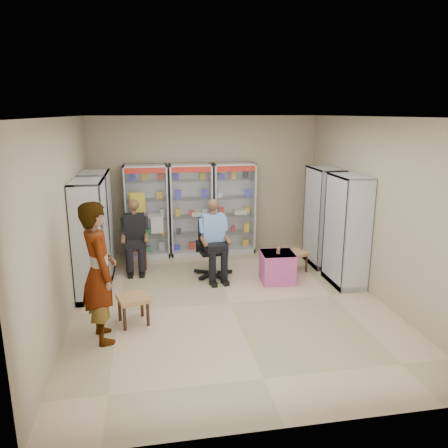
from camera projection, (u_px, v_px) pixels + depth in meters
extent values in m
plane|color=tan|center=(230.00, 303.00, 7.23)|extent=(6.00, 6.00, 0.00)
cube|color=tan|center=(205.00, 185.00, 9.72)|extent=(5.00, 0.02, 3.00)
cube|color=tan|center=(291.00, 289.00, 3.99)|extent=(5.00, 0.02, 3.00)
cube|color=tan|center=(64.00, 222.00, 6.44)|extent=(0.02, 6.00, 3.00)
cube|color=tan|center=(377.00, 209.00, 7.27)|extent=(0.02, 6.00, 3.00)
cube|color=silver|center=(230.00, 117.00, 6.48)|extent=(5.00, 6.00, 0.02)
cube|color=#ADAFB5|center=(147.00, 211.00, 9.37)|extent=(0.90, 0.50, 2.00)
cube|color=#B2B4BA|center=(191.00, 210.00, 9.53)|extent=(0.90, 0.50, 2.00)
cube|color=#B0B3B8|center=(234.00, 208.00, 9.68)|extent=(0.90, 0.50, 2.00)
cube|color=#B8B9C0|center=(323.00, 217.00, 8.88)|extent=(0.90, 0.50, 2.00)
cube|color=#B8BBC0|center=(347.00, 231.00, 7.83)|extent=(0.90, 0.50, 2.00)
cube|color=silver|center=(98.00, 224.00, 8.32)|extent=(0.90, 0.50, 2.00)
cube|color=silver|center=(91.00, 240.00, 7.27)|extent=(0.90, 0.50, 2.00)
cube|color=#2F2112|center=(136.00, 246.00, 8.76)|extent=(0.42, 0.42, 0.94)
cube|color=black|center=(213.00, 248.00, 8.32)|extent=(0.67, 0.67, 1.12)
cube|color=#C14D91|center=(277.00, 267.00, 8.08)|extent=(0.62, 0.60, 0.56)
cylinder|color=#512407|center=(278.00, 251.00, 7.95)|extent=(0.07, 0.07, 0.11)
cube|color=tan|center=(295.00, 262.00, 8.63)|extent=(0.53, 0.53, 0.41)
cube|color=olive|center=(133.00, 310.00, 6.49)|extent=(0.52, 0.52, 0.43)
imported|color=gray|center=(99.00, 273.00, 5.86)|extent=(0.65, 0.82, 1.95)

